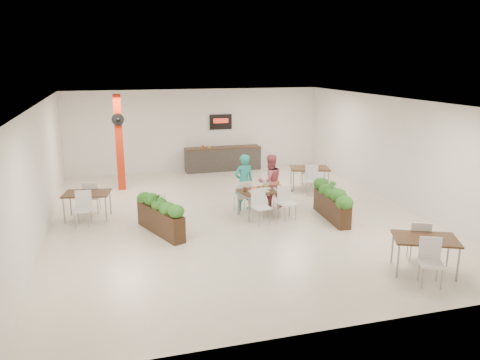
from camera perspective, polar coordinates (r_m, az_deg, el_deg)
The scene contains 12 objects.
ground at distance 13.24m, azimuth -0.46°, elevation -4.37°, with size 12.00×12.00×0.00m, color beige.
room_shell at distance 12.75m, azimuth -0.47°, elevation 4.21°, with size 10.10×12.10×3.22m.
red_column at distance 16.11m, azimuth -14.51°, elevation 4.56°, with size 0.40×0.41×3.20m.
service_counter at distance 18.66m, azimuth -2.11°, elevation 2.68°, with size 3.00×0.64×2.20m.
main_table at distance 13.11m, azimuth 2.92°, elevation -1.67°, with size 1.51×1.80×0.92m.
diner_man at distance 13.55m, azimuth 0.48°, elevation -0.28°, with size 0.60×0.40×1.66m, color teal.
diner_woman at distance 13.80m, azimuth 3.67°, elevation -0.16°, with size 0.78×0.61×1.60m, color #D96074.
planter_left at distance 11.94m, azimuth -9.73°, elevation -4.04°, with size 1.02×1.96×1.08m.
planter_right at distance 13.10m, azimuth 11.12°, elevation -2.54°, with size 0.51×2.03×1.06m.
side_table_a at distance 13.47m, azimuth -18.14°, elevation -1.96°, with size 1.34×1.67×0.92m.
side_table_b at distance 15.99m, azimuth 8.48°, elevation 1.10°, with size 1.46×1.67×0.92m.
side_table_c at distance 10.33m, azimuth 21.63°, elevation -7.19°, with size 1.49×1.65×0.92m.
Camera 1 is at (-3.32, -12.11, 4.22)m, focal length 35.00 mm.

